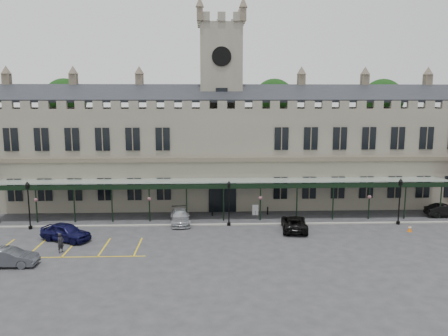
{
  "coord_description": "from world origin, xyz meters",
  "views": [
    {
      "loc": [
        -1.7,
        -38.81,
        13.17
      ],
      "look_at": [
        0.0,
        6.0,
        6.0
      ],
      "focal_mm": 35.0,
      "sensor_mm": 36.0,
      "label": 1
    }
  ],
  "objects_px": {
    "clock_tower": "(221,99)",
    "car_left_b": "(9,257)",
    "person_a": "(61,243)",
    "station_building": "(221,152)",
    "car_van": "(294,223)",
    "car_taxi": "(180,217)",
    "sign_board": "(255,210)",
    "lamp_post_left": "(29,201)",
    "car_right_b": "(446,211)",
    "lamp_post_right": "(400,197)",
    "traffic_cone": "(410,228)",
    "lamp_post_mid": "(229,199)",
    "car_left_a": "(66,232)"
  },
  "relations": [
    {
      "from": "station_building",
      "to": "lamp_post_right",
      "type": "bearing_deg",
      "value": -30.49
    },
    {
      "from": "lamp_post_mid",
      "to": "car_taxi",
      "type": "relative_size",
      "value": 0.97
    },
    {
      "from": "station_building",
      "to": "car_taxi",
      "type": "xyz_separation_m",
      "value": [
        -4.66,
        -9.64,
        -5.75
      ]
    },
    {
      "from": "car_taxi",
      "to": "person_a",
      "type": "distance_m",
      "value": 12.96
    },
    {
      "from": "station_building",
      "to": "lamp_post_mid",
      "type": "distance_m",
      "value": 11.22
    },
    {
      "from": "sign_board",
      "to": "car_taxi",
      "type": "bearing_deg",
      "value": -156.41
    },
    {
      "from": "station_building",
      "to": "sign_board",
      "type": "xyz_separation_m",
      "value": [
        3.7,
        -6.56,
        -5.88
      ]
    },
    {
      "from": "lamp_post_left",
      "to": "person_a",
      "type": "height_order",
      "value": "lamp_post_left"
    },
    {
      "from": "lamp_post_left",
      "to": "lamp_post_right",
      "type": "height_order",
      "value": "same"
    },
    {
      "from": "car_right_b",
      "to": "lamp_post_left",
      "type": "bearing_deg",
      "value": 95.74
    },
    {
      "from": "lamp_post_left",
      "to": "lamp_post_mid",
      "type": "bearing_deg",
      "value": 1.35
    },
    {
      "from": "clock_tower",
      "to": "lamp_post_right",
      "type": "relative_size",
      "value": 5.02
    },
    {
      "from": "station_building",
      "to": "car_left_b",
      "type": "distance_m",
      "value": 28.04
    },
    {
      "from": "car_taxi",
      "to": "person_a",
      "type": "height_order",
      "value": "person_a"
    },
    {
      "from": "traffic_cone",
      "to": "car_van",
      "type": "height_order",
      "value": "car_van"
    },
    {
      "from": "sign_board",
      "to": "lamp_post_right",
      "type": "bearing_deg",
      "value": -12.86
    },
    {
      "from": "lamp_post_left",
      "to": "car_van",
      "type": "bearing_deg",
      "value": -2.86
    },
    {
      "from": "station_building",
      "to": "traffic_cone",
      "type": "height_order",
      "value": "station_building"
    },
    {
      "from": "station_building",
      "to": "car_left_b",
      "type": "relative_size",
      "value": 13.52
    },
    {
      "from": "traffic_cone",
      "to": "car_left_b",
      "type": "bearing_deg",
      "value": -167.84
    },
    {
      "from": "clock_tower",
      "to": "car_left_b",
      "type": "height_order",
      "value": "clock_tower"
    },
    {
      "from": "person_a",
      "to": "car_left_b",
      "type": "bearing_deg",
      "value": 165.32
    },
    {
      "from": "person_a",
      "to": "station_building",
      "type": "bearing_deg",
      "value": -6.64
    },
    {
      "from": "car_taxi",
      "to": "car_right_b",
      "type": "height_order",
      "value": "car_right_b"
    },
    {
      "from": "car_left_a",
      "to": "car_left_b",
      "type": "relative_size",
      "value": 1.1
    },
    {
      "from": "station_building",
      "to": "person_a",
      "type": "xyz_separation_m",
      "value": [
        -14.4,
        -18.19,
        -5.59
      ]
    },
    {
      "from": "clock_tower",
      "to": "traffic_cone",
      "type": "relative_size",
      "value": 37.28
    },
    {
      "from": "clock_tower",
      "to": "car_van",
      "type": "height_order",
      "value": "clock_tower"
    },
    {
      "from": "car_right_b",
      "to": "person_a",
      "type": "distance_m",
      "value": 40.67
    },
    {
      "from": "clock_tower",
      "to": "car_taxi",
      "type": "xyz_separation_m",
      "value": [
        -4.66,
        -9.73,
        -12.4
      ]
    },
    {
      "from": "lamp_post_mid",
      "to": "sign_board",
      "type": "bearing_deg",
      "value": 51.48
    },
    {
      "from": "car_left_a",
      "to": "car_left_b",
      "type": "distance_m",
      "value": 6.7
    },
    {
      "from": "lamp_post_right",
      "to": "car_left_a",
      "type": "distance_m",
      "value": 33.71
    },
    {
      "from": "traffic_cone",
      "to": "car_left_a",
      "type": "relative_size",
      "value": 0.14
    },
    {
      "from": "traffic_cone",
      "to": "lamp_post_left",
      "type": "bearing_deg",
      "value": 176.53
    },
    {
      "from": "clock_tower",
      "to": "sign_board",
      "type": "xyz_separation_m",
      "value": [
        3.7,
        -6.65,
        -12.53
      ]
    },
    {
      "from": "lamp_post_left",
      "to": "sign_board",
      "type": "xyz_separation_m",
      "value": [
        23.51,
        4.52,
        -2.35
      ]
    },
    {
      "from": "traffic_cone",
      "to": "lamp_post_right",
      "type": "bearing_deg",
      "value": 91.26
    },
    {
      "from": "clock_tower",
      "to": "sign_board",
      "type": "height_order",
      "value": "clock_tower"
    },
    {
      "from": "station_building",
      "to": "lamp_post_left",
      "type": "distance_m",
      "value": 22.97
    },
    {
      "from": "sign_board",
      "to": "lamp_post_mid",
      "type": "bearing_deg",
      "value": -125.17
    },
    {
      "from": "lamp_post_right",
      "to": "car_left_a",
      "type": "height_order",
      "value": "lamp_post_right"
    },
    {
      "from": "car_left_b",
      "to": "car_van",
      "type": "xyz_separation_m",
      "value": [
        24.5,
        8.73,
        -0.01
      ]
    },
    {
      "from": "lamp_post_left",
      "to": "car_right_b",
      "type": "relative_size",
      "value": 1.13
    },
    {
      "from": "station_building",
      "to": "traffic_cone",
      "type": "xyz_separation_m",
      "value": [
        18.46,
        -13.4,
        -6.14
      ]
    },
    {
      "from": "clock_tower",
      "to": "lamp_post_right",
      "type": "xyz_separation_m",
      "value": [
        18.4,
        -10.92,
        -10.18
      ]
    },
    {
      "from": "lamp_post_right",
      "to": "person_a",
      "type": "xyz_separation_m",
      "value": [
        -32.8,
        -7.35,
        -2.05
      ]
    },
    {
      "from": "car_taxi",
      "to": "sign_board",
      "type": "bearing_deg",
      "value": 14.75
    },
    {
      "from": "lamp_post_mid",
      "to": "sign_board",
      "type": "distance_m",
      "value": 5.63
    },
    {
      "from": "lamp_post_mid",
      "to": "car_left_a",
      "type": "height_order",
      "value": "lamp_post_mid"
    }
  ]
}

